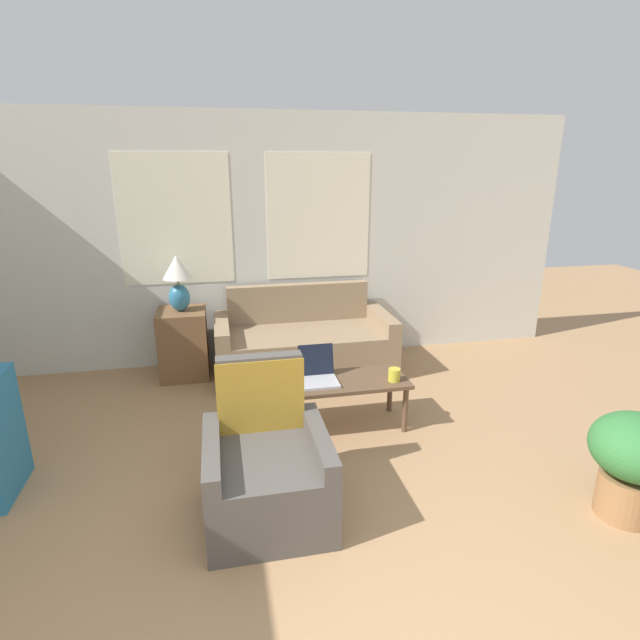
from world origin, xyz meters
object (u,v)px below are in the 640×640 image
(couch, at_px, (303,345))
(cup_navy, at_px, (394,375))
(laptop, at_px, (318,374))
(coffee_table, at_px, (340,386))
(potted_plant, at_px, (634,458))
(table_lamp, at_px, (178,279))
(armchair, at_px, (267,472))

(couch, height_order, cup_navy, couch)
(cup_navy, bearing_deg, laptop, 167.52)
(coffee_table, bearing_deg, couch, 93.80)
(coffee_table, height_order, laptop, laptop)
(laptop, bearing_deg, potted_plant, -41.36)
(table_lamp, bearing_deg, potted_plant, -44.93)
(armchair, relative_size, table_lamp, 1.70)
(laptop, bearing_deg, couch, 85.83)
(couch, distance_m, table_lamp, 1.43)
(coffee_table, relative_size, cup_navy, 10.58)
(armchair, distance_m, potted_plant, 2.22)
(laptop, bearing_deg, cup_navy, -12.48)
(coffee_table, bearing_deg, cup_navy, -13.40)
(couch, height_order, armchair, armchair)
(laptop, height_order, cup_navy, laptop)
(couch, xyz_separation_m, laptop, (-0.09, -1.21, 0.21))
(laptop, bearing_deg, armchair, -118.65)
(table_lamp, bearing_deg, armchair, -75.09)
(couch, bearing_deg, potted_plant, -59.69)
(couch, xyz_separation_m, table_lamp, (-1.22, 0.10, 0.74))
(couch, relative_size, coffee_table, 1.63)
(table_lamp, xyz_separation_m, laptop, (1.13, -1.32, -0.54))
(table_lamp, height_order, coffee_table, table_lamp)
(armchair, xyz_separation_m, coffee_table, (0.69, 0.92, 0.09))
(couch, distance_m, armchair, 2.25)
(armchair, bearing_deg, coffee_table, 53.15)
(armchair, relative_size, potted_plant, 1.39)
(potted_plant, bearing_deg, armchair, 167.20)
(coffee_table, xyz_separation_m, laptop, (-0.17, 0.03, 0.11))
(couch, xyz_separation_m, coffee_table, (0.08, -1.24, 0.10))
(table_lamp, height_order, potted_plant, table_lamp)
(couch, xyz_separation_m, cup_navy, (0.51, -1.35, 0.20))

